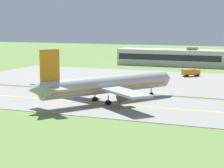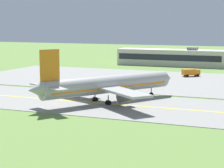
{
  "view_description": "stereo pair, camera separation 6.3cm",
  "coord_description": "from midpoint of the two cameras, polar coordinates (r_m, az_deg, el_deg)",
  "views": [
    {
      "loc": [
        39.95,
        -88.36,
        18.18
      ],
      "look_at": [
        1.56,
        3.94,
        4.0
      ],
      "focal_mm": 69.94,
      "sensor_mm": 36.0,
      "label": 1
    },
    {
      "loc": [
        40.01,
        -88.34,
        18.18
      ],
      "look_at": [
        1.56,
        3.94,
        4.0
      ],
      "focal_mm": 69.94,
      "sensor_mm": 36.0,
      "label": 2
    }
  ],
  "objects": [
    {
      "name": "ground_plane",
      "position": [
        98.66,
        -1.7,
        -2.55
      ],
      "size": [
        500.0,
        500.0,
        0.0
      ],
      "primitive_type": "plane",
      "color": "olive"
    },
    {
      "name": "airplane_lead",
      "position": [
        98.85,
        -0.66,
        -0.1
      ],
      "size": [
        29.78,
        35.76,
        12.7
      ],
      "color": "#ADADA8",
      "rests_on": "ground"
    },
    {
      "name": "terminal_building",
      "position": [
        186.53,
        7.75,
        3.46
      ],
      "size": [
        45.43,
        9.51,
        7.99
      ],
      "color": "beige",
      "rests_on": "ground"
    },
    {
      "name": "service_truck_baggage",
      "position": [
        125.41,
        -0.4,
        0.44
      ],
      "size": [
        2.83,
        6.18,
        2.65
      ],
      "color": "red",
      "rests_on": "ground"
    },
    {
      "name": "apron_pad",
      "position": [
        134.98,
        9.58,
        0.24
      ],
      "size": [
        140.0,
        52.0,
        0.1
      ],
      "primitive_type": "cube",
      "color": "gray",
      "rests_on": "ground"
    },
    {
      "name": "taxiway_strip",
      "position": [
        98.65,
        -1.7,
        -2.52
      ],
      "size": [
        240.0,
        28.0,
        0.1
      ],
      "primitive_type": "cube",
      "color": "gray",
      "rests_on": "ground"
    },
    {
      "name": "service_truck_fuel",
      "position": [
        149.14,
        10.27,
        1.53
      ],
      "size": [
        6.02,
        5.27,
        2.6
      ],
      "color": "orange",
      "rests_on": "ground"
    },
    {
      "name": "taxiway_centreline",
      "position": [
        98.64,
        -1.7,
        -2.49
      ],
      "size": [
        220.0,
        0.6,
        0.01
      ],
      "primitive_type": "cube",
      "color": "yellow",
      "rests_on": "taxiway_strip"
    }
  ]
}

